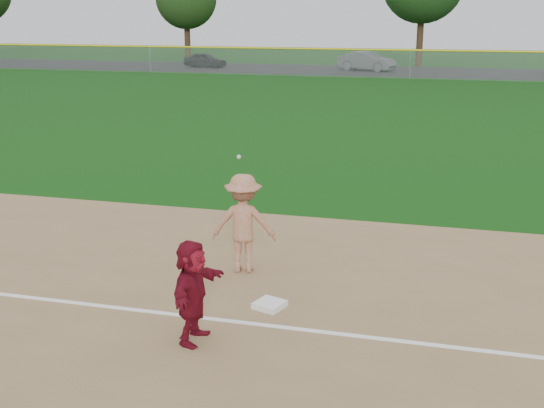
% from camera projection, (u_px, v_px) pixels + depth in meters
% --- Properties ---
extents(ground, '(160.00, 160.00, 0.00)m').
position_uv_depth(ground, '(249.00, 303.00, 11.37)').
color(ground, '#0F400C').
rests_on(ground, ground).
extents(foul_line, '(60.00, 0.10, 0.01)m').
position_uv_depth(foul_line, '(234.00, 322.00, 10.62)').
color(foul_line, white).
rests_on(foul_line, infield_dirt).
extents(parking_asphalt, '(120.00, 10.00, 0.01)m').
position_uv_depth(parking_asphalt, '(414.00, 72.00, 54.15)').
color(parking_asphalt, black).
rests_on(parking_asphalt, ground).
extents(first_base, '(0.56, 0.56, 0.10)m').
position_uv_depth(first_base, '(270.00, 305.00, 11.12)').
color(first_base, white).
rests_on(first_base, infield_dirt).
extents(base_runner, '(0.53, 1.46, 1.55)m').
position_uv_depth(base_runner, '(193.00, 291.00, 9.82)').
color(base_runner, maroon).
rests_on(base_runner, infield_dirt).
extents(car_left, '(3.77, 1.81, 1.24)m').
position_uv_depth(car_left, '(205.00, 60.00, 58.19)').
color(car_left, black).
rests_on(car_left, parking_asphalt).
extents(car_mid, '(4.87, 2.98, 1.52)m').
position_uv_depth(car_mid, '(367.00, 61.00, 54.73)').
color(car_mid, '#53555A').
rests_on(car_mid, parking_asphalt).
extents(first_base_play, '(1.29, 1.16, 2.35)m').
position_uv_depth(first_base_play, '(244.00, 223.00, 12.48)').
color(first_base_play, '#97979A').
rests_on(first_base_play, infield_dirt).
extents(outfield_fence, '(110.00, 0.12, 110.00)m').
position_uv_depth(outfield_fence, '(411.00, 51.00, 48.03)').
color(outfield_fence, '#999EA0').
rests_on(outfield_fence, ground).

